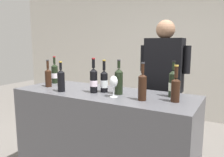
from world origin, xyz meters
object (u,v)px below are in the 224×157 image
wine_bottle_4 (55,73)px  person_server (163,97)px  wine_bottle_0 (48,77)px  wine_glass (114,82)px  wine_bottle_3 (94,80)px  wine_bottle_6 (173,84)px  wine_bottle_8 (104,81)px  wine_bottle_2 (176,88)px  wine_bottle_7 (142,86)px  wine_bottle_5 (61,80)px  wine_bottle_1 (119,81)px

wine_bottle_4 → person_server: size_ratio=0.19×
wine_bottle_0 → wine_glass: bearing=-3.6°
wine_bottle_3 → wine_glass: 0.27m
wine_bottle_6 → wine_bottle_8: (-0.66, -0.14, -0.01)m
wine_bottle_4 → wine_bottle_2: bearing=-5.8°
wine_bottle_6 → wine_glass: 0.55m
wine_glass → wine_bottle_3: bearing=167.5°
wine_bottle_0 → wine_bottle_8: size_ratio=0.93×
wine_bottle_7 → wine_glass: bearing=-175.9°
wine_bottle_3 → wine_bottle_8: 0.11m
wine_bottle_5 → person_server: person_server is taller
wine_bottle_0 → wine_glass: (0.89, -0.06, 0.02)m
wine_bottle_6 → person_server: person_server is taller
wine_bottle_1 → wine_bottle_6: wine_bottle_1 is taller
wine_bottle_0 → wine_glass: wine_bottle_0 is taller
wine_glass → wine_bottle_8: bearing=144.4°
wine_bottle_2 → person_server: 0.74m
wine_bottle_3 → person_server: size_ratio=0.20×
wine_bottle_2 → wine_bottle_6: bearing=112.0°
wine_bottle_0 → wine_bottle_5: bearing=-21.4°
wine_bottle_2 → wine_bottle_4: 1.55m
wine_bottle_0 → person_server: person_server is taller
wine_bottle_5 → wine_bottle_7: (0.86, 0.08, 0.01)m
person_server → wine_bottle_6: bearing=-64.0°
wine_bottle_3 → wine_glass: wine_bottle_3 is taller
wine_bottle_1 → wine_bottle_0: bearing=-175.2°
wine_bottle_0 → person_server: 1.35m
wine_bottle_3 → wine_glass: bearing=-12.5°
person_server → wine_bottle_1: bearing=-113.0°
wine_bottle_4 → wine_bottle_6: wine_bottle_6 is taller
wine_bottle_1 → wine_glass: wine_bottle_1 is taller
wine_bottle_3 → wine_bottle_4: size_ratio=1.05×
wine_bottle_8 → wine_glass: bearing=-35.6°
wine_bottle_6 → wine_glass: wine_bottle_6 is taller
wine_bottle_7 → wine_bottle_5: bearing=-174.5°
wine_bottle_3 → wine_bottle_7: wine_bottle_3 is taller
wine_bottle_0 → wine_bottle_3: 0.63m
wine_bottle_7 → wine_bottle_4: bearing=168.9°
wine_bottle_4 → person_server: bearing=20.8°
wine_glass → person_server: (0.25, 0.74, -0.27)m
wine_bottle_5 → wine_bottle_1: bearing=18.6°
wine_bottle_2 → person_server: size_ratio=0.18×
wine_bottle_6 → person_server: (-0.23, 0.46, -0.26)m
wine_bottle_5 → wine_bottle_4: bearing=141.0°
wine_bottle_1 → wine_bottle_4: (-0.98, 0.14, -0.01)m
wine_bottle_4 → wine_bottle_7: 1.30m
wine_bottle_3 → wine_bottle_6: 0.77m
wine_bottle_4 → wine_bottle_5: wine_bottle_4 is taller
wine_bottle_6 → wine_bottle_8: 0.68m
wine_bottle_1 → wine_bottle_6: size_ratio=1.01×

